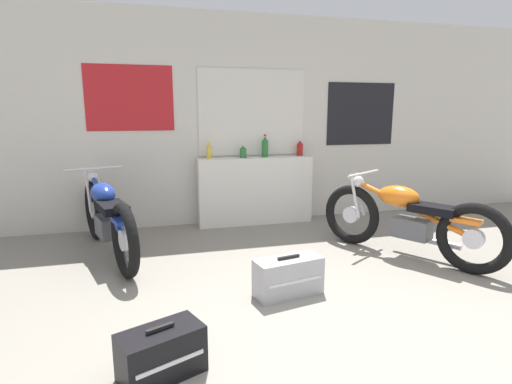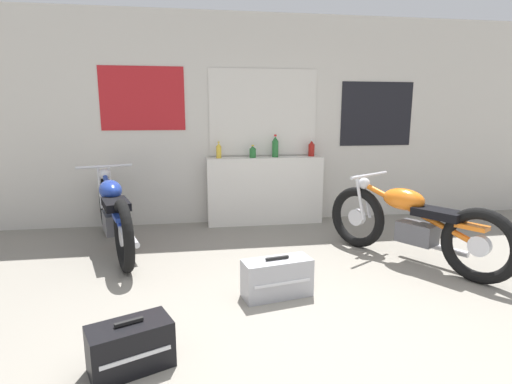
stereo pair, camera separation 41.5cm
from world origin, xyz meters
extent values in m
plane|color=gray|center=(0.00, 0.00, 0.00)|extent=(24.00, 24.00, 0.00)
cube|color=beige|center=(0.00, 3.38, 1.40)|extent=(10.00, 0.06, 2.80)
cube|color=silver|center=(0.15, 3.34, 1.51)|extent=(1.42, 0.01, 1.09)
cube|color=beige|center=(0.15, 3.34, 1.51)|extent=(1.48, 0.01, 1.15)
cube|color=black|center=(1.79, 3.34, 1.49)|extent=(1.05, 0.01, 0.89)
cube|color=#B21E23|center=(-1.44, 3.34, 1.69)|extent=(1.07, 0.01, 0.81)
cube|color=silver|center=(0.15, 3.20, 0.46)|extent=(1.57, 0.28, 0.92)
cylinder|color=gold|center=(-0.47, 3.20, 1.00)|extent=(0.07, 0.07, 0.16)
cone|color=gold|center=(-0.47, 3.20, 1.10)|extent=(0.06, 0.06, 0.04)
cylinder|color=gold|center=(-0.47, 3.20, 1.13)|extent=(0.03, 0.03, 0.02)
cylinder|color=#23662D|center=(-0.02, 3.18, 0.98)|extent=(0.09, 0.09, 0.12)
cone|color=#23662D|center=(-0.02, 3.18, 1.06)|extent=(0.07, 0.07, 0.03)
cylinder|color=gold|center=(-0.02, 3.18, 1.08)|extent=(0.03, 0.03, 0.01)
cylinder|color=#23662D|center=(0.29, 3.21, 1.03)|extent=(0.09, 0.09, 0.22)
cone|color=#23662D|center=(0.29, 3.21, 1.17)|extent=(0.07, 0.07, 0.06)
cylinder|color=red|center=(0.29, 3.21, 1.21)|extent=(0.03, 0.03, 0.02)
cylinder|color=maroon|center=(0.81, 3.24, 1.00)|extent=(0.08, 0.08, 0.17)
cone|color=maroon|center=(0.81, 3.24, 1.11)|extent=(0.07, 0.07, 0.05)
cylinder|color=silver|center=(0.81, 3.24, 1.14)|extent=(0.03, 0.03, 0.02)
torus|color=black|center=(1.01, 2.06, 0.35)|extent=(0.45, 0.64, 0.69)
cylinder|color=silver|center=(1.01, 2.06, 0.35)|extent=(0.16, 0.20, 0.19)
torus|color=black|center=(1.70, 0.94, 0.35)|extent=(0.45, 0.64, 0.69)
cylinder|color=silver|center=(1.70, 0.94, 0.35)|extent=(0.16, 0.20, 0.19)
cube|color=#4C4C51|center=(1.39, 1.44, 0.33)|extent=(0.38, 0.43, 0.21)
cylinder|color=orange|center=(1.39, 1.44, 0.53)|extent=(0.67, 1.05, 0.43)
ellipsoid|color=orange|center=(1.30, 1.59, 0.65)|extent=(0.44, 0.50, 0.22)
cube|color=black|center=(1.49, 1.28, 0.57)|extent=(0.44, 0.50, 0.08)
cube|color=orange|center=(1.65, 1.01, 0.51)|extent=(0.26, 0.30, 0.04)
cylinder|color=silver|center=(1.00, 1.97, 0.59)|extent=(0.11, 0.16, 0.49)
cylinder|color=silver|center=(1.10, 2.03, 0.59)|extent=(0.11, 0.16, 0.49)
cylinder|color=silver|center=(1.08, 1.94, 0.84)|extent=(0.56, 0.36, 0.03)
sphere|color=silver|center=(1.05, 2.00, 0.74)|extent=(0.13, 0.13, 0.13)
cylinder|color=silver|center=(1.56, 1.44, 0.19)|extent=(0.43, 0.65, 0.06)
torus|color=black|center=(-1.91, 2.99, 0.36)|extent=(0.31, 0.71, 0.71)
cylinder|color=silver|center=(-1.91, 2.99, 0.36)|extent=(0.13, 0.21, 0.20)
torus|color=black|center=(-1.48, 1.69, 0.36)|extent=(0.31, 0.71, 0.71)
cylinder|color=silver|center=(-1.48, 1.69, 0.36)|extent=(0.13, 0.21, 0.20)
cube|color=#4C4C51|center=(-1.67, 2.28, 0.34)|extent=(0.33, 0.43, 0.22)
cylinder|color=navy|center=(-1.67, 2.28, 0.55)|extent=(0.44, 1.21, 0.44)
ellipsoid|color=navy|center=(-1.73, 2.45, 0.67)|extent=(0.37, 0.52, 0.22)
cube|color=black|center=(-1.61, 2.08, 0.59)|extent=(0.37, 0.52, 0.08)
cube|color=navy|center=(-1.51, 1.77, 0.53)|extent=(0.22, 0.30, 0.04)
cylinder|color=silver|center=(-1.94, 2.91, 0.62)|extent=(0.09, 0.17, 0.52)
cylinder|color=silver|center=(-1.83, 2.95, 0.62)|extent=(0.09, 0.17, 0.52)
cylinder|color=silver|center=(-1.87, 2.86, 0.88)|extent=(0.62, 0.23, 0.03)
sphere|color=silver|center=(-1.88, 2.92, 0.78)|extent=(0.13, 0.13, 0.13)
cylinder|color=silver|center=(-1.51, 2.23, 0.20)|extent=(0.29, 0.74, 0.06)
cube|color=#9E9EA3|center=(-0.14, 0.95, 0.16)|extent=(0.61, 0.33, 0.32)
cube|color=silver|center=(-0.12, 0.83, 0.16)|extent=(0.48, 0.10, 0.02)
cube|color=black|center=(-0.14, 0.95, 0.34)|extent=(0.20, 0.06, 0.02)
cube|color=black|center=(-1.21, 0.13, 0.14)|extent=(0.54, 0.41, 0.29)
cube|color=silver|center=(-1.16, 0.02, 0.14)|extent=(0.38, 0.17, 0.02)
cube|color=black|center=(-1.21, 0.13, 0.30)|extent=(0.16, 0.09, 0.02)
camera|label=1|loc=(-1.20, -2.02, 1.51)|focal=28.00mm
camera|label=2|loc=(-0.80, -2.10, 1.51)|focal=28.00mm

